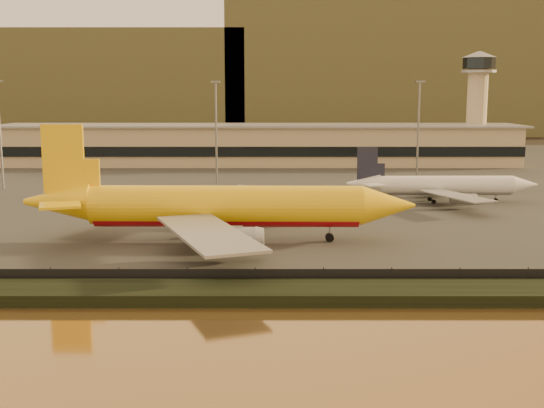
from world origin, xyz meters
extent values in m
plane|color=black|center=(0.00, 0.00, 0.00)|extent=(900.00, 900.00, 0.00)
cube|color=black|center=(0.00, -17.00, 0.70)|extent=(320.00, 7.00, 1.40)
cube|color=#2D2D2D|center=(0.00, 95.00, 0.10)|extent=(320.00, 220.00, 0.20)
cube|color=black|center=(0.00, -13.00, 1.30)|extent=(300.00, 0.05, 2.20)
cube|color=tan|center=(0.00, 125.00, 6.20)|extent=(160.00, 22.00, 12.00)
cube|color=black|center=(0.00, 113.80, 5.20)|extent=(160.00, 0.60, 3.00)
cube|color=gray|center=(0.00, 125.00, 12.50)|extent=(164.00, 24.00, 0.60)
cylinder|color=tan|center=(70.00, 131.00, 15.20)|extent=(6.40, 6.40, 30.00)
cylinder|color=black|center=(70.00, 131.00, 31.95)|extent=(10.40, 10.40, 3.50)
cone|color=gray|center=(70.00, 131.00, 34.70)|extent=(11.20, 11.20, 2.00)
cylinder|color=gray|center=(70.00, 131.00, 29.40)|extent=(11.20, 11.20, 0.80)
cylinder|color=slate|center=(-60.00, 70.00, 12.70)|extent=(0.50, 0.50, 25.00)
cylinder|color=slate|center=(-10.00, 80.00, 12.70)|extent=(0.50, 0.50, 25.00)
cube|color=slate|center=(-10.00, 80.00, 25.40)|extent=(2.20, 2.20, 0.40)
cylinder|color=slate|center=(40.00, 78.00, 12.70)|extent=(0.50, 0.50, 25.00)
cube|color=slate|center=(40.00, 78.00, 25.40)|extent=(2.20, 2.20, 0.40)
cube|color=brown|center=(-140.00, 340.00, 27.50)|extent=(260.00, 160.00, 55.00)
cube|color=brown|center=(90.00, 340.00, 35.00)|extent=(220.00, 160.00, 70.00)
cylinder|color=yellow|center=(-2.99, 11.94, 5.87)|extent=(41.39, 6.54, 5.97)
cylinder|color=#AD0911|center=(-2.99, 11.94, 4.82)|extent=(40.23, 5.21, 4.65)
cone|color=yellow|center=(21.68, 11.59, 5.87)|extent=(8.12, 6.08, 5.97)
cone|color=yellow|center=(-28.81, 12.29, 6.32)|extent=(10.41, 6.11, 5.97)
cube|color=yellow|center=(-27.67, 12.28, 12.88)|extent=(6.32, 0.56, 10.44)
cube|color=yellow|center=(-26.44, 18.23, 6.76)|extent=(7.26, 7.22, 0.36)
cube|color=yellow|center=(-26.60, 6.29, 6.76)|extent=(7.16, 7.11, 0.36)
cube|color=gray|center=(-3.92, 27.85, 4.82)|extent=(17.41, 26.92, 0.36)
cylinder|color=gray|center=(-1.11, 23.93, 3.18)|extent=(6.93, 3.38, 3.28)
cube|color=gray|center=(-4.36, -3.94, 4.82)|extent=(16.83, 26.98, 0.36)
cylinder|color=gray|center=(-1.44, -0.11, 3.18)|extent=(6.93, 3.38, 3.28)
cylinder|color=black|center=(12.78, 11.72, 0.86)|extent=(1.33, 1.06, 1.31)
cylinder|color=slate|center=(12.78, 11.72, 1.54)|extent=(0.23, 0.23, 2.69)
cylinder|color=black|center=(-7.33, 9.31, 0.86)|extent=(1.33, 1.06, 1.31)
cylinder|color=slate|center=(-7.33, 9.31, 1.54)|extent=(0.23, 0.23, 2.69)
cylinder|color=black|center=(-7.26, 14.68, 0.86)|extent=(1.33, 1.06, 1.31)
cylinder|color=slate|center=(-7.26, 14.68, 1.54)|extent=(0.23, 0.23, 2.69)
cylinder|color=white|center=(40.10, 49.65, 3.84)|extent=(27.64, 4.17, 3.83)
cylinder|color=gray|center=(40.10, 49.65, 3.17)|extent=(26.86, 3.31, 2.99)
cone|color=white|center=(56.58, 49.85, 3.84)|extent=(5.41, 3.90, 3.83)
cone|color=white|center=(22.86, 49.44, 4.13)|extent=(6.94, 3.92, 3.83)
cube|color=#1B1D30|center=(23.62, 49.45, 8.34)|extent=(4.22, 0.36, 6.71)
cube|color=white|center=(24.34, 53.29, 4.42)|extent=(4.74, 4.62, 0.23)
cube|color=white|center=(24.44, 45.63, 4.42)|extent=(4.80, 4.68, 0.23)
cube|color=gray|center=(39.21, 60.18, 3.17)|extent=(11.27, 18.02, 0.23)
cylinder|color=gray|center=(41.16, 57.62, 2.12)|extent=(4.62, 2.16, 2.11)
cube|color=gray|center=(39.46, 39.10, 3.17)|extent=(11.60, 17.98, 0.23)
cylinder|color=gray|center=(41.35, 41.71, 2.12)|extent=(4.62, 2.16, 2.11)
cylinder|color=black|center=(50.64, 49.78, 0.62)|extent=(0.85, 0.68, 0.84)
cylinder|color=slate|center=(50.64, 49.78, 1.06)|extent=(0.20, 0.20, 1.72)
cylinder|color=black|center=(37.25, 47.89, 0.62)|extent=(0.85, 0.68, 0.84)
cylinder|color=slate|center=(37.25, 47.89, 1.06)|extent=(0.20, 0.20, 1.72)
cylinder|color=black|center=(37.21, 51.34, 0.62)|extent=(0.85, 0.68, 0.84)
cylinder|color=slate|center=(37.21, 51.34, 1.06)|extent=(0.20, 0.20, 1.72)
cube|color=yellow|center=(8.03, 24.90, 1.13)|extent=(4.23, 2.09, 1.86)
cube|color=white|center=(-11.21, 32.69, 1.18)|extent=(4.53, 2.37, 1.96)
camera|label=1|loc=(3.97, -90.44, 22.85)|focal=45.00mm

